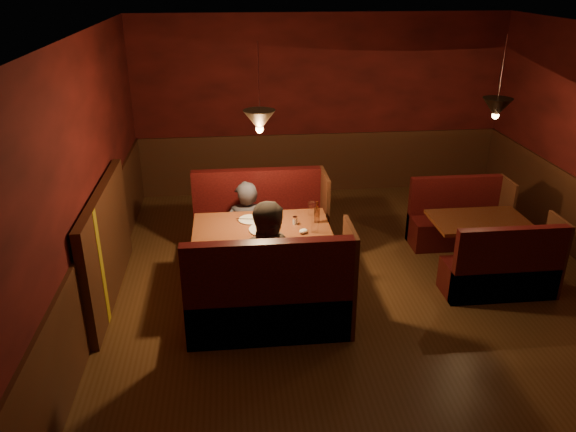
{
  "coord_description": "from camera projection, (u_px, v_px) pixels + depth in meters",
  "views": [
    {
      "loc": [
        -1.48,
        -5.44,
        3.5
      ],
      "look_at": [
        -0.87,
        0.3,
        0.95
      ],
      "focal_mm": 35.0,
      "sensor_mm": 36.0,
      "label": 1
    }
  ],
  "objects": [
    {
      "name": "room",
      "position": [
        345.0,
        214.0,
        6.1
      ],
      "size": [
        6.02,
        7.02,
        2.92
      ],
      "color": "brown",
      "rests_on": "ground"
    },
    {
      "name": "second_bench_near",
      "position": [
        503.0,
        273.0,
        6.45
      ],
      "size": [
        1.3,
        0.48,
        0.93
      ],
      "color": "black",
      "rests_on": "ground"
    },
    {
      "name": "second_bench_far",
      "position": [
        457.0,
        223.0,
        7.72
      ],
      "size": [
        1.3,
        0.48,
        0.93
      ],
      "color": "black",
      "rests_on": "ground"
    },
    {
      "name": "diner_b",
      "position": [
        273.0,
        248.0,
        5.82
      ],
      "size": [
        0.87,
        0.71,
        1.69
      ],
      "primitive_type": "imported",
      "rotation": [
        0.0,
        0.0,
        0.09
      ],
      "color": "#332A25",
      "rests_on": "ground"
    },
    {
      "name": "second_table",
      "position": [
        478.0,
        232.0,
        7.0
      ],
      "size": [
        1.17,
        0.75,
        0.66
      ],
      "color": "maroon",
      "rests_on": "ground"
    },
    {
      "name": "main_bench_near",
      "position": [
        271.0,
        304.0,
        5.72
      ],
      "size": [
        1.7,
        0.61,
        1.16
      ],
      "color": "black",
      "rests_on": "ground"
    },
    {
      "name": "main_table",
      "position": [
        263.0,
        242.0,
        6.41
      ],
      "size": [
        1.54,
        0.94,
        1.08
      ],
      "color": "maroon",
      "rests_on": "ground"
    },
    {
      "name": "diner_a",
      "position": [
        246.0,
        212.0,
        6.91
      ],
      "size": [
        0.56,
        0.38,
        1.5
      ],
      "primitive_type": "imported",
      "rotation": [
        0.0,
        0.0,
        3.19
      ],
      "color": "#312F3A",
      "rests_on": "ground"
    },
    {
      "name": "main_bench_far",
      "position": [
        261.0,
        231.0,
        7.32
      ],
      "size": [
        1.7,
        0.61,
        1.16
      ],
      "color": "black",
      "rests_on": "ground"
    }
  ]
}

